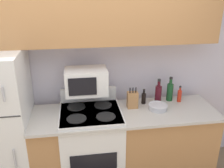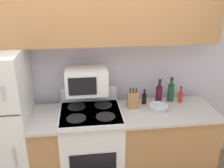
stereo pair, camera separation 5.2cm
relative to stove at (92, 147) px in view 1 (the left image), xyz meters
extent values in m
cube|color=silver|center=(0.05, 0.43, 0.78)|extent=(8.00, 0.05, 2.55)
cube|color=#B27A47|center=(0.38, 0.01, -0.05)|extent=(2.06, 0.61, 0.90)
cube|color=#BCB7AD|center=(0.38, -0.01, 0.42)|extent=(2.06, 0.65, 0.03)
cylinder|color=#B7B7BC|center=(-0.77, -0.31, 0.86)|extent=(0.02, 0.02, 0.14)
cylinder|color=#B7B7BC|center=(-0.77, -0.31, 0.17)|extent=(0.02, 0.02, 0.22)
cube|color=#B27A47|center=(0.05, 0.24, 1.44)|extent=(2.74, 0.34, 0.57)
cube|color=white|center=(0.00, 0.00, -0.02)|extent=(0.67, 0.61, 0.96)
cube|color=black|center=(0.00, -0.31, -0.03)|extent=(0.49, 0.01, 0.35)
cube|color=#2D2D2D|center=(0.00, 0.00, 0.46)|extent=(0.65, 0.59, 0.01)
cube|color=white|center=(0.00, 0.29, 0.54)|extent=(0.65, 0.06, 0.16)
cylinder|color=black|center=(-0.15, -0.14, 0.47)|extent=(0.20, 0.20, 0.01)
cylinder|color=black|center=(0.15, -0.14, 0.47)|extent=(0.20, 0.20, 0.01)
cylinder|color=black|center=(-0.15, 0.13, 0.47)|extent=(0.20, 0.20, 0.01)
cylinder|color=black|center=(0.15, 0.13, 0.47)|extent=(0.20, 0.20, 0.01)
cube|color=white|center=(-0.03, 0.15, 0.77)|extent=(0.46, 0.31, 0.28)
cube|color=black|center=(-0.07, -0.01, 0.77)|extent=(0.29, 0.01, 0.19)
cube|color=#B27A47|center=(0.49, 0.09, 0.53)|extent=(0.12, 0.08, 0.19)
cylinder|color=black|center=(0.45, 0.08, 0.65)|extent=(0.01, 0.01, 0.06)
cylinder|color=black|center=(0.49, 0.08, 0.65)|extent=(0.01, 0.01, 0.06)
cylinder|color=black|center=(0.52, 0.08, 0.65)|extent=(0.01, 0.01, 0.06)
cylinder|color=silver|center=(0.76, 0.00, 0.46)|extent=(0.21, 0.21, 0.05)
torus|color=silver|center=(0.76, 0.00, 0.49)|extent=(0.22, 0.22, 0.01)
cylinder|color=#470F19|center=(0.82, 0.17, 0.54)|extent=(0.08, 0.08, 0.21)
cylinder|color=#470F19|center=(0.82, 0.17, 0.68)|extent=(0.03, 0.03, 0.07)
cylinder|color=black|center=(0.82, 0.17, 0.72)|extent=(0.04, 0.04, 0.02)
cylinder|color=red|center=(1.08, 0.17, 0.50)|extent=(0.05, 0.05, 0.14)
cylinder|color=red|center=(1.08, 0.17, 0.60)|extent=(0.02, 0.02, 0.04)
cylinder|color=black|center=(1.08, 0.17, 0.63)|extent=(0.02, 0.03, 0.02)
cylinder|color=black|center=(0.64, 0.18, 0.50)|extent=(0.05, 0.05, 0.13)
cylinder|color=black|center=(0.64, 0.18, 0.58)|extent=(0.02, 0.02, 0.04)
cylinder|color=black|center=(0.64, 0.18, 0.61)|extent=(0.03, 0.03, 0.01)
cylinder|color=#194C23|center=(0.98, 0.22, 0.54)|extent=(0.08, 0.08, 0.21)
cylinder|color=#194C23|center=(0.98, 0.22, 0.68)|extent=(0.03, 0.03, 0.07)
cylinder|color=black|center=(0.98, 0.22, 0.72)|extent=(0.04, 0.04, 0.02)
camera|label=1|loc=(-0.12, -2.41, 1.75)|focal=40.00mm
camera|label=2|loc=(-0.07, -2.42, 1.75)|focal=40.00mm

